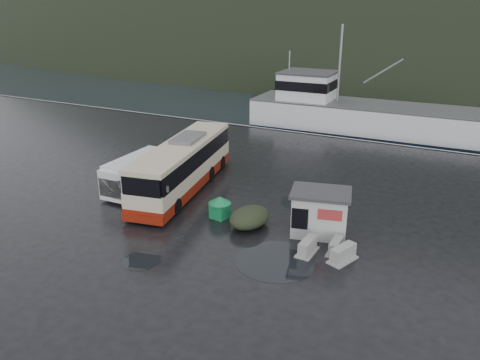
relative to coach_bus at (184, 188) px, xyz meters
The scene contains 14 objects.
ground 4.41m from the coach_bus, 32.28° to the right, with size 160.00×160.00×0.00m, color black.
harbor_water 107.71m from the coach_bus, 88.02° to the left, with size 300.00×180.00×0.02m, color black.
quay_edge 18.03m from the coach_bus, 78.06° to the left, with size 160.00×0.60×1.50m, color #999993.
coach_bus is the anchor object (origin of this frame).
white_van 3.11m from the coach_bus, 148.08° to the right, with size 1.98×5.75×2.40m, color silver, non-canonical shape.
waste_bin_left 5.42m from the coach_bus, 33.61° to the right, with size 0.98×0.98×1.36m, color #167E46, non-canonical shape.
waste_bin_right 10.16m from the coach_bus, 13.30° to the right, with size 1.09×1.09×1.53m, color #167E46, non-canonical shape.
dome_tent 7.34m from the coach_bus, 26.12° to the right, with size 2.02×2.83×1.11m, color #262D1B, non-canonical shape.
ticket_kiosk 10.66m from the coach_bus, 12.15° to the right, with size 3.22×2.44×2.52m, color beige, non-canonical shape.
jersey_barrier_a 12.54m from the coach_bus, 18.45° to the right, with size 0.73×1.46×0.73m, color #999993, non-canonical shape.
jersey_barrier_b 13.26m from the coach_bus, 20.36° to the right, with size 0.82×1.63×0.82m, color #999993, non-canonical shape.
jersey_barrier_c 11.60m from the coach_bus, 23.86° to the right, with size 0.79×1.57×0.79m, color #999993, non-canonical shape.
fishing_trawler 25.24m from the coach_bus, 73.64° to the left, with size 29.03×6.34×11.61m, color silver, non-canonical shape.
puddles 9.72m from the coach_bus, 31.15° to the right, with size 9.06×12.59×0.01m.
Camera 1 is at (13.40, -22.76, 12.07)m, focal length 35.00 mm.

